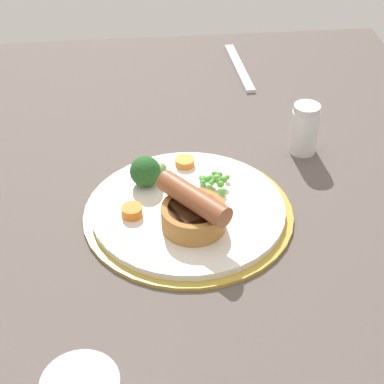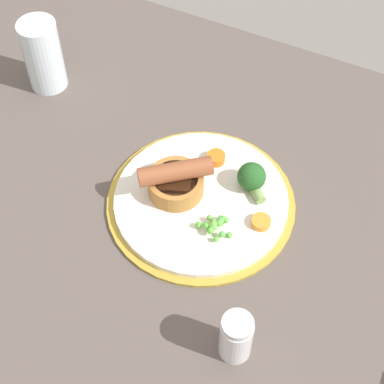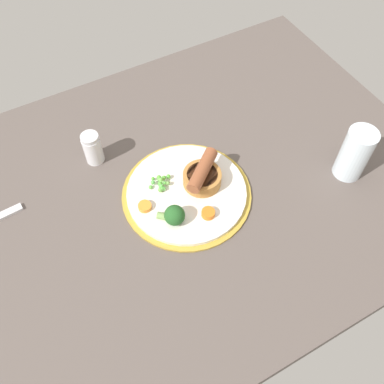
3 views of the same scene
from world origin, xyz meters
TOP-DOWN VIEW (x-y plane):
  - dining_table at (0.00, 0.00)cm, footprint 110.00×80.00cm
  - dinner_plate at (-0.31, 2.31)cm, footprint 26.91×26.91cm
  - sausage_pudding at (-3.82, 2.04)cm, footprint 9.72×8.54cm
  - pea_pile at (4.01, -1.52)cm, footprint 5.23×4.34cm
  - broccoli_floret_near at (5.51, 7.40)cm, footprint 5.15×5.01cm
  - carrot_slice_1 at (9.25, 1.94)cm, footprint 3.76×3.76cm
  - carrot_slice_2 at (-0.97, 9.50)cm, footprint 3.45×3.45cm
  - drinking_glass at (-33.15, 13.64)cm, footprint 6.09×6.09cm
  - salt_shaker at (13.09, -15.69)cm, footprint 3.99×3.99cm

SIDE VIEW (x-z plane):
  - dining_table at x=0.00cm, z-range 0.00..3.00cm
  - dinner_plate at x=-0.31cm, z-range 2.87..4.27cm
  - carrot_slice_1 at x=9.25cm, z-range 4.40..5.39cm
  - carrot_slice_2 at x=-0.97cm, z-range 4.40..5.69cm
  - pea_pile at x=4.01cm, z-range 4.41..6.36cm
  - broccoli_floret_near at x=5.51cm, z-range 4.31..8.42cm
  - sausage_pudding at x=-3.82cm, z-range 3.89..9.56cm
  - salt_shaker at x=13.09cm, z-range 2.96..10.57cm
  - drinking_glass at x=-33.15cm, z-range 3.00..15.11cm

